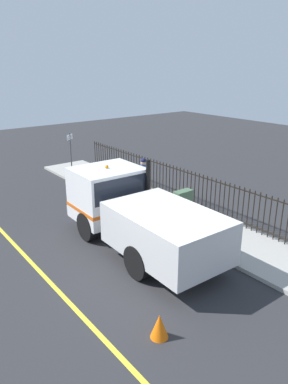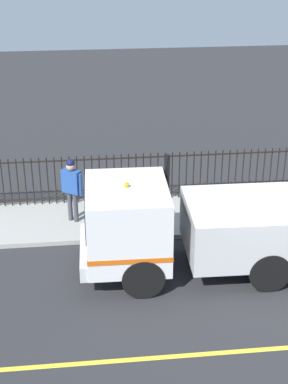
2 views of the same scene
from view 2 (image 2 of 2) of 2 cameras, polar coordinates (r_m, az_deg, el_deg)
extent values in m
plane|color=#2B2B2D|center=(14.30, 11.69, -7.83)|extent=(53.43, 53.43, 0.00)
cube|color=#A3A099|center=(16.81, 8.65, -2.01)|extent=(2.43, 24.29, 0.12)
cube|color=white|center=(13.37, -1.67, -2.95)|extent=(2.25, 1.91, 1.77)
cube|color=black|center=(13.19, -1.69, -1.46)|extent=(2.08, 1.94, 0.78)
cube|color=silver|center=(14.01, 11.28, -3.31)|extent=(2.29, 3.54, 1.23)
cube|color=silver|center=(13.72, -5.86, -5.81)|extent=(2.10, 0.25, 0.36)
cube|color=#DB5914|center=(13.56, -1.65, -4.39)|extent=(2.28, 1.93, 0.12)
cylinder|color=black|center=(13.00, -0.10, -8.38)|extent=(0.32, 0.97, 0.96)
cylinder|color=black|center=(14.67, -0.78, -4.13)|extent=(0.32, 0.97, 0.96)
cylinder|color=black|center=(13.51, 12.17, -7.60)|extent=(0.32, 0.97, 0.96)
cylinder|color=black|center=(15.13, 10.10, -3.59)|extent=(0.32, 0.97, 0.96)
sphere|color=orange|center=(12.96, -1.72, 0.69)|extent=(0.12, 0.12, 0.12)
cylinder|color=black|center=(14.23, 2.22, -0.33)|extent=(0.14, 0.14, 2.12)
cube|color=#264C99|center=(15.66, -7.15, 1.04)|extent=(0.48, 0.55, 0.64)
sphere|color=tan|center=(15.49, -7.23, 2.52)|extent=(0.24, 0.24, 0.24)
sphere|color=#14193F|center=(15.45, -7.25, 2.81)|extent=(0.23, 0.23, 0.23)
cylinder|color=#3F3F47|center=(16.03, -7.27, -1.35)|extent=(0.13, 0.13, 0.86)
cylinder|color=#3F3F47|center=(15.93, -6.73, -1.50)|extent=(0.13, 0.13, 0.86)
cylinder|color=#264C99|center=(15.83, -7.99, 1.13)|extent=(0.09, 0.09, 0.61)
cylinder|color=#264C99|center=(15.52, -6.27, 0.72)|extent=(0.09, 0.09, 0.61)
cylinder|color=black|center=(17.89, 13.61, 2.09)|extent=(0.04, 0.04, 1.46)
cylinder|color=black|center=(17.82, 12.97, 2.06)|extent=(0.04, 0.04, 1.46)
cylinder|color=black|center=(17.75, 12.32, 2.04)|extent=(0.04, 0.04, 1.46)
cylinder|color=black|center=(17.69, 11.67, 2.01)|extent=(0.04, 0.04, 1.46)
cylinder|color=black|center=(17.63, 11.01, 1.98)|extent=(0.04, 0.04, 1.46)
cylinder|color=black|center=(17.57, 10.34, 1.96)|extent=(0.04, 0.04, 1.46)
cylinder|color=black|center=(17.51, 9.67, 1.93)|extent=(0.04, 0.04, 1.46)
cylinder|color=black|center=(17.45, 9.00, 1.90)|extent=(0.04, 0.04, 1.46)
cylinder|color=black|center=(17.40, 8.32, 1.88)|extent=(0.04, 0.04, 1.46)
cylinder|color=black|center=(17.35, 7.64, 1.85)|extent=(0.04, 0.04, 1.46)
cylinder|color=black|center=(17.30, 6.96, 1.82)|extent=(0.04, 0.04, 1.46)
cylinder|color=black|center=(17.25, 6.27, 1.79)|extent=(0.04, 0.04, 1.46)
cylinder|color=black|center=(17.21, 5.58, 1.76)|extent=(0.04, 0.04, 1.46)
cylinder|color=black|center=(17.17, 4.88, 1.73)|extent=(0.04, 0.04, 1.46)
cylinder|color=black|center=(17.13, 4.18, 1.70)|extent=(0.04, 0.04, 1.46)
cylinder|color=black|center=(17.09, 3.48, 1.67)|extent=(0.04, 0.04, 1.46)
cylinder|color=black|center=(17.06, 2.77, 1.64)|extent=(0.04, 0.04, 1.46)
cylinder|color=black|center=(17.03, 2.07, 1.61)|extent=(0.04, 0.04, 1.46)
cylinder|color=black|center=(17.00, 1.36, 1.58)|extent=(0.04, 0.04, 1.46)
cylinder|color=black|center=(16.98, 0.64, 1.55)|extent=(0.04, 0.04, 1.46)
cylinder|color=black|center=(16.95, -0.07, 1.51)|extent=(0.04, 0.04, 1.46)
cylinder|color=black|center=(16.93, -0.79, 1.48)|extent=(0.04, 0.04, 1.46)
cylinder|color=black|center=(16.92, -1.50, 1.45)|extent=(0.04, 0.04, 1.46)
cylinder|color=black|center=(16.90, -2.22, 1.41)|extent=(0.04, 0.04, 1.46)
cylinder|color=black|center=(16.89, -2.94, 1.38)|extent=(0.04, 0.04, 1.46)
cylinder|color=black|center=(16.88, -3.66, 1.35)|extent=(0.04, 0.04, 1.46)
cylinder|color=black|center=(16.87, -4.38, 1.31)|extent=(0.04, 0.04, 1.46)
cylinder|color=black|center=(16.87, -5.11, 1.28)|extent=(0.04, 0.04, 1.46)
cylinder|color=black|center=(16.87, -5.83, 1.25)|extent=(0.04, 0.04, 1.46)
cylinder|color=black|center=(16.87, -6.55, 1.21)|extent=(0.04, 0.04, 1.46)
cylinder|color=black|center=(16.87, -7.27, 1.18)|extent=(0.04, 0.04, 1.46)
cylinder|color=black|center=(16.88, -7.99, 1.14)|extent=(0.04, 0.04, 1.46)
cylinder|color=black|center=(16.89, -8.72, 1.11)|extent=(0.04, 0.04, 1.46)
cylinder|color=black|center=(16.90, -9.44, 1.07)|extent=(0.04, 0.04, 1.46)
cylinder|color=black|center=(16.91, -10.15, 1.03)|extent=(0.04, 0.04, 1.46)
cylinder|color=black|center=(16.93, -10.87, 1.00)|extent=(0.04, 0.04, 1.46)
cylinder|color=black|center=(16.95, -11.59, 0.96)|extent=(0.04, 0.04, 1.46)
cylinder|color=black|center=(16.97, -12.30, 0.93)|extent=(0.04, 0.04, 1.46)
cylinder|color=black|center=(17.00, -13.01, 0.89)|extent=(0.04, 0.04, 1.46)
cylinder|color=black|center=(17.03, -13.72, 0.86)|extent=(0.04, 0.04, 1.46)
cube|color=black|center=(17.14, 8.10, 3.74)|extent=(0.04, 20.64, 0.04)
cube|color=black|center=(17.60, 7.88, 0.21)|extent=(0.04, 20.64, 0.04)
cube|color=#4C6B4C|center=(16.35, 0.13, -0.49)|extent=(0.75, 0.36, 0.91)
camera|label=1|loc=(12.47, 55.85, 4.19)|focal=34.00mm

